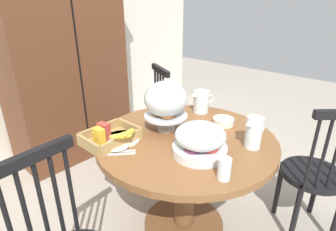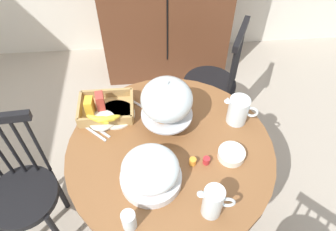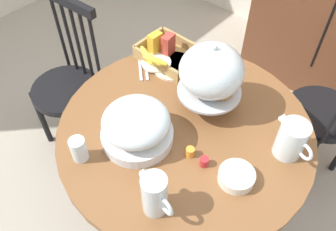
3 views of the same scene
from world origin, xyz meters
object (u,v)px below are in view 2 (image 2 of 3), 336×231
object	(u,v)px
windsor_chair_by_cabinet	(213,85)
fruit_platter_covered	(151,172)
cereal_basket	(104,109)
china_plate_large	(116,114)
cereal_bowl	(231,154)
pastry_stand_with_dome	(167,101)
drinking_glass	(129,220)
orange_juice_pitcher	(238,111)
milk_pitcher	(213,203)
windsor_chair_facing_door	(23,192)
china_plate_small	(102,120)
dining_table	(170,172)

from	to	relation	value
windsor_chair_by_cabinet	fruit_platter_covered	size ratio (longest dim) A/B	3.25
windsor_chair_by_cabinet	cereal_basket	world-z (taller)	windsor_chair_by_cabinet
cereal_basket	fruit_platter_covered	bearing A→B (deg)	-61.41
china_plate_large	cereal_bowl	xyz separation A→B (m)	(0.60, -0.34, 0.02)
pastry_stand_with_dome	drinking_glass	world-z (taller)	pastry_stand_with_dome
orange_juice_pitcher	china_plate_large	world-z (taller)	orange_juice_pitcher
orange_juice_pitcher	cereal_bowl	xyz separation A→B (m)	(-0.08, -0.24, -0.05)
windsor_chair_by_cabinet	china_plate_large	world-z (taller)	windsor_chair_by_cabinet
milk_pitcher	drinking_glass	xyz separation A→B (m)	(-0.37, -0.04, -0.03)
cereal_basket	milk_pitcher	bearing A→B (deg)	-51.00
windsor_chair_by_cabinet	drinking_glass	distance (m)	1.35
windsor_chair_facing_door	milk_pitcher	xyz separation A→B (m)	(1.01, -0.32, 0.37)
orange_juice_pitcher	china_plate_small	size ratio (longest dim) A/B	1.28
pastry_stand_with_dome	cereal_basket	xyz separation A→B (m)	(-0.35, 0.11, -0.16)
pastry_stand_with_dome	drinking_glass	bearing A→B (deg)	-110.37
cereal_basket	china_plate_small	xyz separation A→B (m)	(-0.01, -0.06, -0.03)
china_plate_small	fruit_platter_covered	bearing A→B (deg)	-56.85
windsor_chair_facing_door	pastry_stand_with_dome	size ratio (longest dim) A/B	2.83
china_plate_large	china_plate_small	xyz separation A→B (m)	(-0.08, -0.05, 0.01)
dining_table	windsor_chair_by_cabinet	size ratio (longest dim) A/B	1.14
windsor_chair_facing_door	fruit_platter_covered	distance (m)	0.84
cereal_basket	china_plate_small	distance (m)	0.07
windsor_chair_facing_door	china_plate_large	bearing A→B (deg)	28.07
orange_juice_pitcher	china_plate_small	distance (m)	0.76
dining_table	china_plate_small	bearing A→B (deg)	149.72
pastry_stand_with_dome	milk_pitcher	distance (m)	0.56
windsor_chair_facing_door	cereal_bowl	xyz separation A→B (m)	(1.16, -0.04, 0.31)
windsor_chair_by_cabinet	china_plate_large	xyz separation A→B (m)	(-0.68, -0.50, 0.29)
milk_pitcher	china_plate_large	distance (m)	0.77
fruit_platter_covered	cereal_bowl	size ratio (longest dim) A/B	2.14
drinking_glass	windsor_chair_by_cabinet	bearing A→B (deg)	62.51
pastry_stand_with_dome	cereal_basket	size ratio (longest dim) A/B	1.09
windsor_chair_by_cabinet	cereal_basket	size ratio (longest dim) A/B	3.09
orange_juice_pitcher	cereal_bowl	world-z (taller)	orange_juice_pitcher
china_plate_large	fruit_platter_covered	bearing A→B (deg)	-67.63
china_plate_large	cereal_basket	bearing A→B (deg)	167.37
cereal_basket	drinking_glass	distance (m)	0.69
pastry_stand_with_dome	cereal_bowl	distance (m)	0.43
windsor_chair_by_cabinet	pastry_stand_with_dome	distance (m)	0.86
orange_juice_pitcher	drinking_glass	xyz separation A→B (m)	(-0.60, -0.57, -0.02)
windsor_chair_facing_door	fruit_platter_covered	xyz separation A→B (m)	(0.74, -0.15, 0.37)
fruit_platter_covered	cereal_basket	world-z (taller)	fruit_platter_covered
china_plate_large	windsor_chair_by_cabinet	bearing A→B (deg)	36.09
windsor_chair_by_cabinet	cereal_bowl	world-z (taller)	windsor_chair_by_cabinet
china_plate_large	drinking_glass	distance (m)	0.67
dining_table	china_plate_large	xyz separation A→B (m)	(-0.29, 0.26, 0.24)
china_plate_small	drinking_glass	xyz separation A→B (m)	(0.15, -0.61, 0.04)
windsor_chair_by_cabinet	china_plate_large	distance (m)	0.89
windsor_chair_by_cabinet	drinking_glass	xyz separation A→B (m)	(-0.60, -1.16, 0.34)
cereal_bowl	drinking_glass	world-z (taller)	drinking_glass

